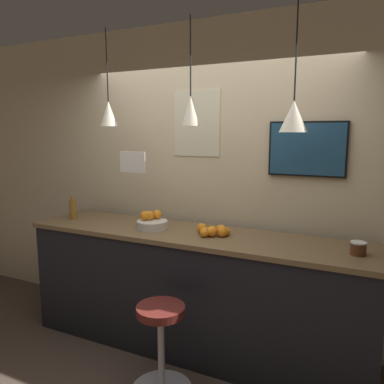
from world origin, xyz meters
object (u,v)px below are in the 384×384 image
(bar_stool, at_px, (161,339))
(juice_bottle, at_px, (73,209))
(fruit_bowl, at_px, (152,222))
(mounted_tv, at_px, (307,149))
(spread_jar, at_px, (358,248))

(bar_stool, xyz_separation_m, juice_bottle, (-1.33, 0.59, 0.73))
(fruit_bowl, bearing_deg, mounted_tv, 19.02)
(bar_stool, height_order, spread_jar, spread_jar)
(bar_stool, height_order, mounted_tv, mounted_tv)
(fruit_bowl, relative_size, spread_jar, 2.48)
(bar_stool, relative_size, juice_bottle, 2.96)
(fruit_bowl, xyz_separation_m, mounted_tv, (1.24, 0.43, 0.65))
(bar_stool, height_order, juice_bottle, juice_bottle)
(fruit_bowl, height_order, spread_jar, fruit_bowl)
(bar_stool, relative_size, mounted_tv, 1.07)
(fruit_bowl, xyz_separation_m, spread_jar, (1.68, -0.01, -0.01))
(juice_bottle, height_order, spread_jar, juice_bottle)
(fruit_bowl, bearing_deg, bar_stool, -54.22)
(juice_bottle, bearing_deg, mounted_tv, 11.53)
(juice_bottle, relative_size, spread_jar, 2.06)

